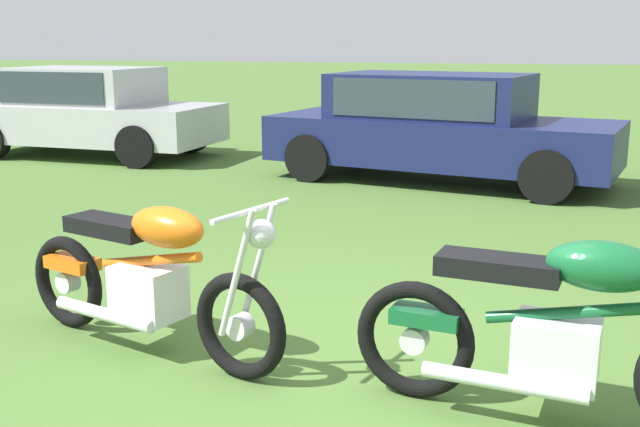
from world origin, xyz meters
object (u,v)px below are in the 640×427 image
object	(u,v)px
car_navy	(437,122)
car_silver	(88,107)
motorcycle_green	(559,331)
motorcycle_orange	(148,277)

from	to	relation	value
car_navy	car_silver	bearing A→B (deg)	-176.05
motorcycle_green	car_silver	bearing A→B (deg)	142.43
motorcycle_green	car_navy	size ratio (longest dim) A/B	0.42
motorcycle_green	car_navy	xyz separation A→B (m)	(-1.43, 6.55, 0.32)
motorcycle_green	car_navy	world-z (taller)	car_navy
car_silver	car_navy	size ratio (longest dim) A/B	0.87
motorcycle_orange	motorcycle_green	size ratio (longest dim) A/B	0.99
motorcycle_green	car_silver	xyz separation A→B (m)	(-7.19, 7.31, 0.31)
motorcycle_green	car_navy	distance (m)	6.71
car_silver	motorcycle_orange	bearing A→B (deg)	-52.94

